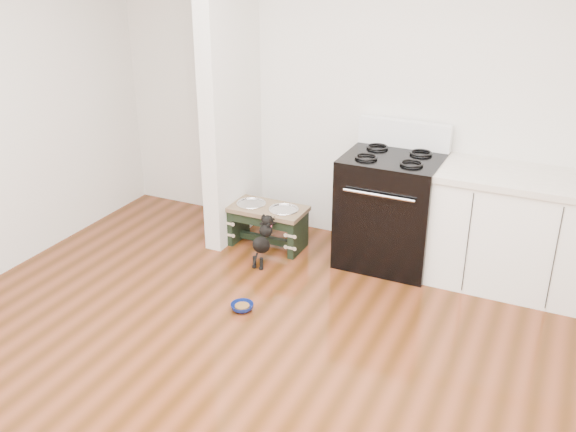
# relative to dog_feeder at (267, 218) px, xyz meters

# --- Properties ---
(ground) EXTENTS (5.00, 5.00, 0.00)m
(ground) POSITION_rel_dog_feeder_xyz_m (0.78, -1.98, -0.26)
(ground) COLOR #42220B
(ground) RESTS_ON ground
(room_shell) EXTENTS (5.00, 5.00, 5.00)m
(room_shell) POSITION_rel_dog_feeder_xyz_m (0.78, -1.98, 1.36)
(room_shell) COLOR silver
(room_shell) RESTS_ON ground
(partition_wall) EXTENTS (0.15, 0.80, 2.70)m
(partition_wall) POSITION_rel_dog_feeder_xyz_m (-0.39, 0.12, 1.09)
(partition_wall) COLOR silver
(partition_wall) RESTS_ON ground
(oven_range) EXTENTS (0.76, 0.69, 1.14)m
(oven_range) POSITION_rel_dog_feeder_xyz_m (1.03, 0.18, 0.22)
(oven_range) COLOR black
(oven_range) RESTS_ON ground
(cabinet_run) EXTENTS (1.24, 0.64, 0.91)m
(cabinet_run) POSITION_rel_dog_feeder_xyz_m (2.01, 0.20, 0.19)
(cabinet_run) COLOR white
(cabinet_run) RESTS_ON ground
(dog_feeder) EXTENTS (0.67, 0.36, 0.38)m
(dog_feeder) POSITION_rel_dog_feeder_xyz_m (0.00, 0.00, 0.00)
(dog_feeder) COLOR black
(dog_feeder) RESTS_ON ground
(puppy) EXTENTS (0.12, 0.34, 0.41)m
(puppy) POSITION_rel_dog_feeder_xyz_m (0.12, -0.31, -0.04)
(puppy) COLOR black
(puppy) RESTS_ON ground
(floor_bowl) EXTENTS (0.22, 0.22, 0.05)m
(floor_bowl) POSITION_rel_dog_feeder_xyz_m (0.31, -1.02, -0.23)
(floor_bowl) COLOR navy
(floor_bowl) RESTS_ON ground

